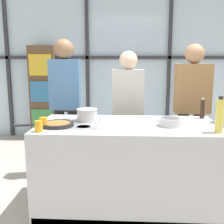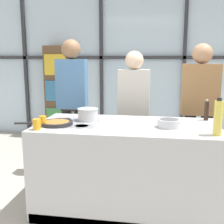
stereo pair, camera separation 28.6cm
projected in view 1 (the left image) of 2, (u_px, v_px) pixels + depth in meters
ground_plane at (127, 206)px, 2.94m from camera, size 18.00×18.00×0.00m
back_window_wall at (128, 65)px, 5.31m from camera, size 6.40×0.10×2.80m
bookshelf at (43, 93)px, 5.31m from camera, size 0.49×0.19×1.76m
demo_island at (127, 166)px, 2.85m from camera, size 1.78×0.87×0.89m
spectator_far_left at (65, 97)px, 3.59m from camera, size 0.39×0.25×1.76m
spectator_center_left at (128, 106)px, 3.57m from camera, size 0.39×0.23×1.62m
spectator_center_right at (192, 104)px, 3.52m from camera, size 0.44×0.24×1.70m
frying_pan at (57, 124)px, 2.68m from camera, size 0.55×0.31×0.04m
saucepan at (87, 114)px, 2.90m from camera, size 0.40×0.22×0.13m
white_plate at (170, 121)px, 2.89m from camera, size 0.27×0.27×0.01m
mixing_bowl at (170, 122)px, 2.69m from camera, size 0.22×0.22×0.08m
oil_bottle at (220, 116)px, 2.43m from camera, size 0.07×0.07×0.32m
pepper_grinder at (202, 109)px, 3.02m from camera, size 0.04×0.04×0.22m
juice_glass_near at (39, 126)px, 2.48m from camera, size 0.07×0.07×0.10m
juice_glass_far at (43, 123)px, 2.61m from camera, size 0.07×0.07×0.10m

